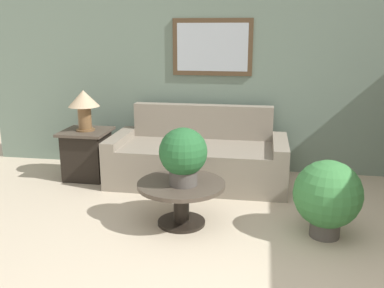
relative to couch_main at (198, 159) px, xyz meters
name	(u,v)px	position (x,y,z in m)	size (l,w,h in m)	color
wall_back	(256,75)	(0.68, 0.64, 1.00)	(7.68, 0.09, 2.60)	slate
couch_main	(198,159)	(0.00, 0.00, 0.00)	(2.21, 1.00, 0.94)	gray
coffee_table	(181,194)	(0.02, -1.26, 0.01)	(0.87, 0.87, 0.44)	black
side_table	(87,154)	(-1.46, -0.08, 0.02)	(0.60, 0.60, 0.64)	black
table_lamp	(84,103)	(-1.46, -0.08, 0.69)	(0.39, 0.39, 0.52)	brown
potted_plant_on_table	(183,154)	(0.05, -1.30, 0.44)	(0.47, 0.47, 0.56)	#4C4742
potted_plant_floor	(327,196)	(1.41, -1.30, 0.10)	(0.63, 0.63, 0.74)	#4C4742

